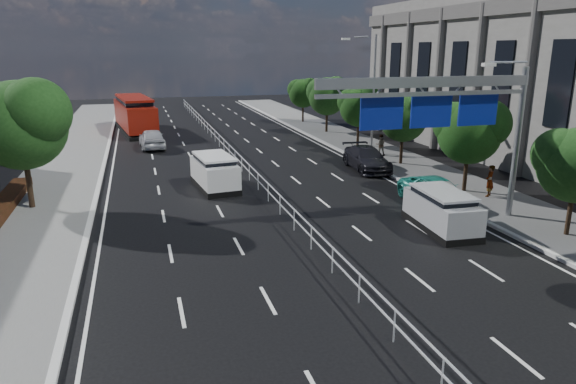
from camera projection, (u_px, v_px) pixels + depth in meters
name	position (u px, v px, depth m)	size (l,w,h in m)	color
ground	(423.00, 375.00, 13.01)	(160.00, 160.00, 0.00)	black
median_fence	(244.00, 166.00, 33.66)	(0.05, 85.00, 1.02)	silver
overhead_gantry	(448.00, 104.00, 22.61)	(10.24, 0.38, 7.45)	gray
streetlight_far	(370.00, 87.00, 38.47)	(2.78, 2.40, 9.00)	gray
civic_hall	(557.00, 72.00, 38.07)	(14.40, 36.00, 14.35)	slate
near_tree_back	(21.00, 120.00, 25.13)	(4.84, 4.51, 6.69)	black
far_tree_d	(471.00, 129.00, 28.44)	(3.85, 3.59, 5.34)	black
far_tree_e	(404.00, 115.00, 35.40)	(3.63, 3.38, 5.13)	black
far_tree_f	(360.00, 105.00, 42.35)	(3.52, 3.28, 5.02)	black
far_tree_g	(328.00, 94.00, 49.21)	(3.96, 3.69, 5.45)	black
far_tree_h	(303.00, 92.00, 56.23)	(3.41, 3.18, 4.91)	black
white_minivan	(214.00, 172.00, 30.19)	(2.43, 4.74, 1.98)	black
red_bus	(135.00, 114.00, 50.61)	(4.22, 11.76, 3.44)	black
near_car_silver	(152.00, 138.00, 42.41)	(1.91, 4.76, 1.62)	#B1B2B9
near_car_dark	(135.00, 109.00, 64.07)	(1.53, 4.40, 1.45)	black
silver_minivan	(442.00, 210.00, 23.31)	(2.15, 4.48, 1.81)	black
parked_car_teal	(437.00, 192.00, 26.87)	(2.36, 5.11, 1.42)	#1A796B
parked_car_dark	(367.00, 159.00, 34.87)	(2.15, 5.29, 1.54)	black
pedestrian_a	(490.00, 181.00, 28.02)	(0.64, 0.42, 1.75)	gray
pedestrian_b	(380.00, 145.00, 39.01)	(0.77, 0.60, 1.58)	gray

